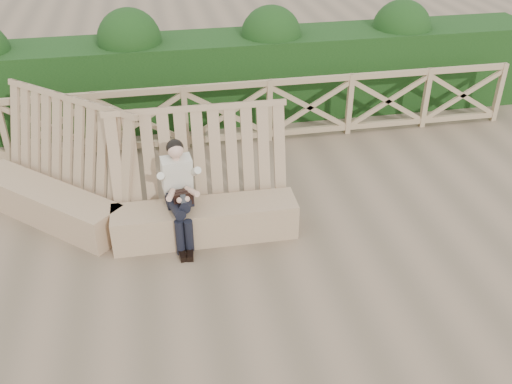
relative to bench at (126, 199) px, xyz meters
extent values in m
plane|color=brown|center=(1.70, -1.35, -0.41)|extent=(60.00, 60.00, 0.00)
cube|color=#967455|center=(-1.06, 0.35, -0.17)|extent=(2.08, 1.98, 0.49)
cube|color=#967455|center=(-0.87, 0.54, 0.41)|extent=(2.05, 1.95, 1.60)
cube|color=#967455|center=(1.00, -0.48, -0.17)|extent=(2.38, 0.54, 0.49)
cube|color=#967455|center=(1.01, -0.21, 0.41)|extent=(2.38, 0.49, 1.60)
cube|color=black|center=(0.70, -0.38, 0.18)|extent=(0.36, 0.28, 0.21)
cube|color=beige|center=(0.69, -0.34, 0.50)|extent=(0.40, 0.31, 0.49)
sphere|color=tan|center=(0.70, -0.38, 0.85)|extent=(0.22, 0.22, 0.20)
sphere|color=black|center=(0.69, -0.35, 0.87)|extent=(0.24, 0.24, 0.21)
cylinder|color=black|center=(0.63, -0.59, 0.16)|extent=(0.19, 0.44, 0.14)
cylinder|color=black|center=(0.78, -0.55, 0.23)|extent=(0.19, 0.45, 0.15)
cylinder|color=black|center=(0.65, -0.79, -0.17)|extent=(0.12, 0.12, 0.49)
cylinder|color=black|center=(0.76, -0.80, -0.17)|extent=(0.12, 0.12, 0.49)
cube|color=black|center=(0.66, -0.88, -0.37)|extent=(0.11, 0.23, 0.07)
cube|color=black|center=(0.75, -0.88, -0.37)|extent=(0.11, 0.23, 0.07)
cube|color=black|center=(0.73, -0.55, 0.27)|extent=(0.26, 0.17, 0.16)
cube|color=black|center=(0.73, -0.70, 0.33)|extent=(0.07, 0.09, 0.11)
cube|color=#917254|center=(1.70, 2.15, 0.64)|extent=(10.10, 0.07, 0.10)
cube|color=#917254|center=(1.70, 2.15, -0.29)|extent=(10.10, 0.07, 0.10)
cube|color=black|center=(1.70, 3.35, 0.34)|extent=(12.00, 1.20, 1.50)
camera|label=1|loc=(0.47, -6.61, 4.06)|focal=40.00mm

